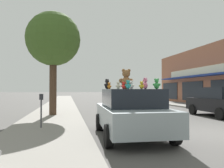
# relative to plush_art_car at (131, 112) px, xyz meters

# --- Properties ---
(ground_plane) EXTENTS (260.00, 260.00, 0.00)m
(ground_plane) POSITION_rel_plush_art_car_xyz_m (3.19, -0.29, -0.82)
(ground_plane) COLOR #514F4C
(sidewalk_near) EXTENTS (2.97, 90.00, 0.12)m
(sidewalk_near) POSITION_rel_plush_art_car_xyz_m (-2.81, -0.29, -0.76)
(sidewalk_near) COLOR gray
(sidewalk_near) RESTS_ON ground_plane
(plush_art_car) EXTENTS (2.21, 4.19, 1.57)m
(plush_art_car) POSITION_rel_plush_art_car_xyz_m (0.00, 0.00, 0.00)
(plush_art_car) COLOR #8C999E
(plush_art_car) RESTS_ON ground_plane
(teddy_bear_giant) EXTENTS (0.52, 0.32, 0.71)m
(teddy_bear_giant) POSITION_rel_plush_art_car_xyz_m (-0.08, 0.31, 1.10)
(teddy_bear_giant) COLOR olive
(teddy_bear_giant) RESTS_ON plush_art_car
(teddy_bear_teal) EXTENTS (0.19, 0.13, 0.26)m
(teddy_bear_teal) POSITION_rel_plush_art_car_xyz_m (-0.39, -1.03, 0.88)
(teddy_bear_teal) COLOR teal
(teddy_bear_teal) RESTS_ON plush_art_car
(teddy_bear_green) EXTENTS (0.25, 0.20, 0.34)m
(teddy_bear_green) POSITION_rel_plush_art_car_xyz_m (0.67, -0.57, 0.92)
(teddy_bear_green) COLOR green
(teddy_bear_green) RESTS_ON plush_art_car
(teddy_bear_cream) EXTENTS (0.18, 0.12, 0.24)m
(teddy_bear_cream) POSITION_rel_plush_art_car_xyz_m (-0.50, -0.26, 0.87)
(teddy_bear_cream) COLOR beige
(teddy_bear_cream) RESTS_ON plush_art_car
(teddy_bear_red) EXTENTS (0.18, 0.13, 0.24)m
(teddy_bear_red) POSITION_rel_plush_art_car_xyz_m (-0.27, -0.05, 0.87)
(teddy_bear_red) COLOR red
(teddy_bear_red) RESTS_ON plush_art_car
(teddy_bear_black) EXTENTS (0.25, 0.25, 0.37)m
(teddy_bear_black) POSITION_rel_plush_art_car_xyz_m (-0.68, 0.76, 0.93)
(teddy_bear_black) COLOR black
(teddy_bear_black) RESTS_ON plush_art_car
(teddy_bear_yellow) EXTENTS (0.18, 0.11, 0.25)m
(teddy_bear_yellow) POSITION_rel_plush_art_car_xyz_m (0.22, -0.43, 0.88)
(teddy_bear_yellow) COLOR yellow
(teddy_bear_yellow) RESTS_ON plush_art_car
(teddy_bear_pink) EXTENTS (0.26, 0.25, 0.38)m
(teddy_bear_pink) POSITION_rel_plush_art_car_xyz_m (0.43, -0.20, 0.94)
(teddy_bear_pink) COLOR pink
(teddy_bear_pink) RESTS_ON plush_art_car
(teddy_bear_white) EXTENTS (0.20, 0.18, 0.28)m
(teddy_bear_white) POSITION_rel_plush_art_car_xyz_m (-0.07, -0.29, 0.89)
(teddy_bear_white) COLOR white
(teddy_bear_white) RESTS_ON plush_art_car
(teddy_bear_orange) EXTENTS (0.16, 0.17, 0.24)m
(teddy_bear_orange) POSITION_rel_plush_art_car_xyz_m (-0.62, 0.60, 0.87)
(teddy_bear_orange) COLOR orange
(teddy_bear_orange) RESTS_ON plush_art_car
(parked_car_far_center) EXTENTS (2.19, 4.02, 1.70)m
(parked_car_far_center) POSITION_rel_plush_art_car_xyz_m (6.59, 4.12, 0.07)
(parked_car_far_center) COLOR black
(parked_car_far_center) RESTS_ON ground_plane
(street_tree) EXTENTS (3.09, 3.09, 5.89)m
(street_tree) POSITION_rel_plush_art_car_xyz_m (-2.89, 5.88, 3.61)
(street_tree) COLOR #473323
(street_tree) RESTS_ON sidewalk_near
(parking_meter) EXTENTS (0.14, 0.10, 1.27)m
(parking_meter) POSITION_rel_plush_art_car_xyz_m (-3.05, 1.64, 0.12)
(parking_meter) COLOR #4C4C51
(parking_meter) RESTS_ON sidewalk_near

